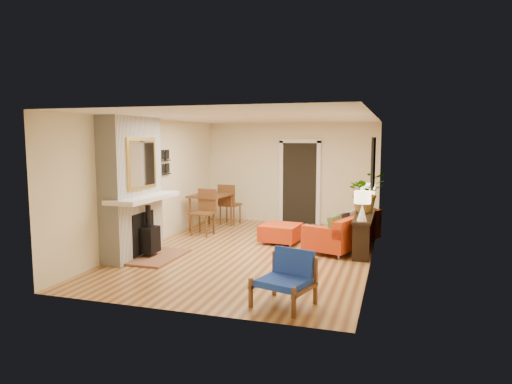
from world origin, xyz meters
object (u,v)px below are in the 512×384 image
lamp_near (362,202)px  houseplant (366,192)px  ottoman (281,232)px  console_table (364,222)px  dining_table (214,201)px  sofa (347,231)px  blue_chair (287,275)px  lamp_far (367,193)px

lamp_near → houseplant: size_ratio=0.67×
ottoman → console_table: 1.78m
dining_table → houseplant: size_ratio=2.42×
dining_table → ottoman: bearing=-26.1°
sofa → dining_table: bearing=163.2°
ottoman → blue_chair: (0.96, -3.45, 0.16)m
sofa → lamp_near: lamp_near is taller
dining_table → lamp_near: 4.10m
blue_chair → lamp_near: lamp_near is taller
ottoman → lamp_far: (1.74, 0.50, 0.84)m
blue_chair → dining_table: 5.24m
console_table → houseplant: bearing=91.9°
houseplant → ottoman: bearing=-176.3°
console_table → dining_table: bearing=162.8°
lamp_far → lamp_near: bearing=-90.0°
console_table → lamp_far: size_ratio=3.43×
lamp_near → lamp_far: same height
console_table → lamp_far: (0.00, 0.70, 0.49)m
lamp_far → console_table: bearing=-90.0°
console_table → lamp_far: 0.85m
ottoman → console_table: console_table is taller
sofa → houseplant: houseplant is taller
lamp_near → dining_table: bearing=152.9°
sofa → dining_table: size_ratio=1.08×
ottoman → dining_table: (-1.90, 0.93, 0.46)m
dining_table → console_table: 3.81m
console_table → sofa: bearing=159.5°
blue_chair → lamp_far: bearing=78.8°
ottoman → lamp_near: 2.14m
sofa → console_table: sofa is taller
lamp_near → lamp_far: size_ratio=1.00×
blue_chair → dining_table: bearing=123.1°
dining_table → lamp_near: bearing=-27.1°
lamp_near → lamp_far: bearing=90.0°
blue_chair → console_table: bearing=76.5°
ottoman → lamp_near: bearing=-28.1°
dining_table → lamp_far: (3.64, -0.43, 0.38)m
blue_chair → dining_table: (-2.86, 4.38, 0.29)m
sofa → console_table: size_ratio=1.15×
console_table → lamp_near: 0.88m
sofa → lamp_far: size_ratio=3.93×
console_table → lamp_near: size_ratio=3.43×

